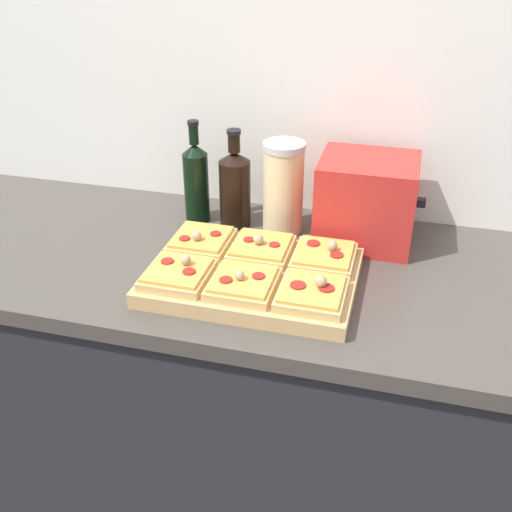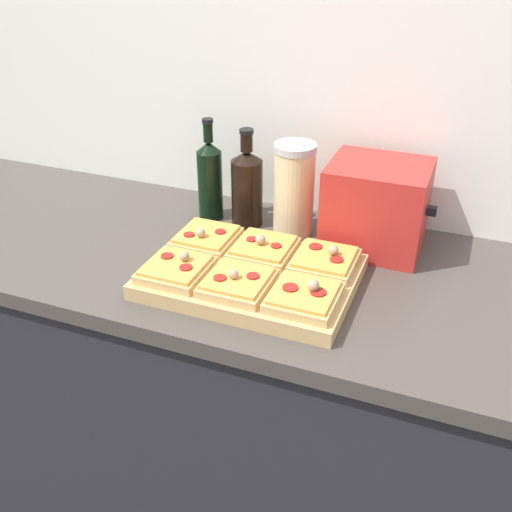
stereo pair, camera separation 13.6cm
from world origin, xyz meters
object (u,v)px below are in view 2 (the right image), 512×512
Objects in this scene: wine_bottle at (247,186)px; toaster_oven at (376,206)px; olive_oil_bottle at (210,178)px; grain_jar_tall at (294,189)px; cutting_board at (251,277)px.

wine_bottle reaches higher than toaster_oven.
toaster_oven is (0.45, -0.00, -0.00)m from olive_oil_bottle.
grain_jar_tall reaches higher than toaster_oven.
cutting_board is 0.32m from wine_bottle.
olive_oil_bottle reaches higher than wine_bottle.
olive_oil_bottle is (-0.23, 0.28, 0.10)m from cutting_board.
wine_bottle is at bearing 0.00° from olive_oil_bottle.
olive_oil_bottle is 1.15× the size of grain_jar_tall.
wine_bottle is (0.11, 0.00, -0.01)m from olive_oil_bottle.
olive_oil_bottle is at bearing 180.00° from grain_jar_tall.
toaster_oven is at bearing -0.11° from olive_oil_bottle.
olive_oil_bottle reaches higher than toaster_oven.
olive_oil_bottle reaches higher than grain_jar_tall.
toaster_oven is at bearing -0.23° from grain_jar_tall.
grain_jar_tall is (0.13, 0.00, 0.01)m from wine_bottle.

